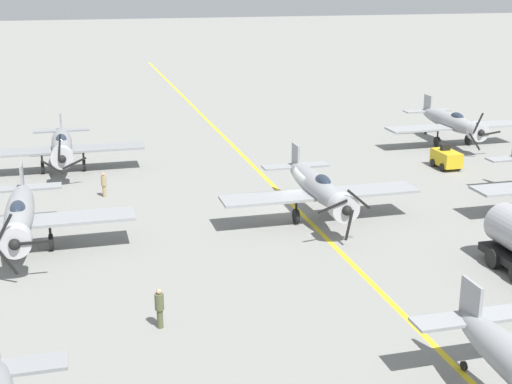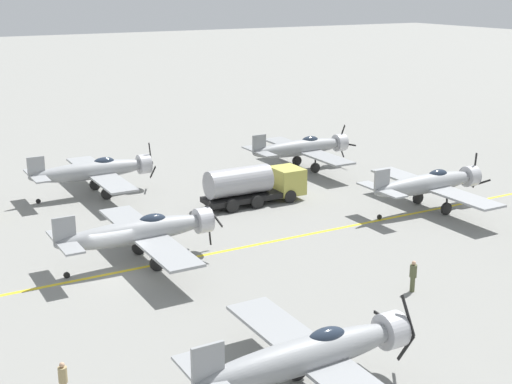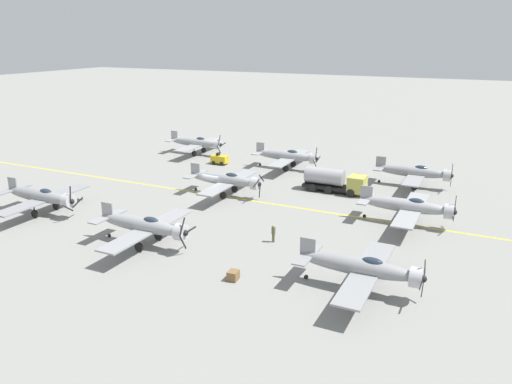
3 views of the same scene
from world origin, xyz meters
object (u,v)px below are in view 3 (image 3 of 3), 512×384
airplane_far_left (415,172)px  fuel_tanker (335,181)px  airplane_mid_left (288,156)px  supply_crate_by_tanker (233,275)px  airplane_mid_right (145,226)px  airplane_far_right (362,267)px  ground_crew_walking (273,233)px  tow_tractor (220,159)px  airplane_near_left (197,143)px  ground_crew_inspecting (110,208)px  airplane_near_right (42,196)px  airplane_mid_center (226,180)px  airplane_far_center (408,206)px  supply_crate_mid_lane (358,177)px

airplane_far_left → fuel_tanker: airplane_far_left is taller
airplane_mid_left → supply_crate_by_tanker: size_ratio=12.48×
airplane_far_left → airplane_mid_right: (31.13, -19.87, 0.00)m
airplane_far_right → fuel_tanker: size_ratio=1.50×
airplane_mid_left → ground_crew_walking: size_ratio=6.74×
airplane_far_right → tow_tractor: (-30.39, -30.15, -1.22)m
airplane_near_left → ground_crew_inspecting: airplane_near_left is taller
airplane_near_left → tow_tractor: (4.25, 6.78, -1.22)m
airplane_near_right → supply_crate_by_tanker: bearing=92.7°
airplane_mid_center → airplane_near_left: (-17.71, -15.48, 0.00)m
airplane_far_center → ground_crew_walking: bearing=-55.8°
airplane_far_right → ground_crew_walking: size_ratio=6.74×
airplane_far_left → ground_crew_inspecting: bearing=-50.6°
airplane_far_left → supply_crate_mid_lane: size_ratio=13.65×
airplane_far_right → airplane_near_left: (-34.65, -36.93, 0.00)m
airplane_mid_right → supply_crate_mid_lane: airplane_mid_right is taller
fuel_tanker → airplane_far_left: bearing=127.7°
supply_crate_by_tanker → airplane_mid_center: bearing=-149.6°
airplane_far_left → airplane_mid_right: 36.93m
ground_crew_walking → airplane_mid_left: bearing=-160.4°
airplane_far_left → ground_crew_inspecting: size_ratio=7.15×
airplane_mid_center → airplane_far_right: (16.94, 21.45, 0.00)m
supply_crate_by_tanker → ground_crew_walking: bearing=-178.5°
airplane_far_right → airplane_mid_right: (0.13, -20.77, -0.00)m
airplane_far_left → airplane_near_left: airplane_near_left is taller
airplane_mid_right → tow_tractor: 31.95m
airplane_far_left → ground_crew_inspecting: (26.30, -28.49, -1.10)m
fuel_tanker → ground_crew_walking: bearing=-1.4°
airplane_mid_left → supply_crate_mid_lane: size_ratio=13.65×
tow_tractor → supply_crate_by_tanker: bearing=31.4°
airplane_mid_right → ground_crew_walking: (-6.01, 10.64, -1.04)m
airplane_mid_center → tow_tractor: 16.07m
airplane_far_right → ground_crew_inspecting: 29.79m
airplane_far_center → airplane_near_left: bearing=-125.9°
airplane_mid_right → supply_crate_by_tanker: (2.64, 10.87, -1.61)m
ground_crew_inspecting → airplane_near_right: bearing=-70.8°
airplane_far_center → airplane_mid_right: bearing=-62.5°
airplane_near_left → airplane_far_left: bearing=84.7°
airplane_mid_center → supply_crate_by_tanker: bearing=41.9°
airplane_mid_left → airplane_far_right: 37.68m
supply_crate_mid_lane → supply_crate_by_tanker: bearing=-2.4°
ground_crew_inspecting → supply_crate_by_tanker: size_ratio=1.75×
airplane_far_center → airplane_near_left: (-18.16, -37.65, 0.00)m
airplane_mid_center → airplane_near_right: (14.82, -15.38, 0.00)m
airplane_far_left → airplane_near_right: airplane_near_right is taller
airplane_far_left → tow_tractor: size_ratio=4.62×
airplane_near_left → ground_crew_inspecting: (29.94, 7.54, -1.10)m
airplane_near_left → ground_crew_walking: (28.76, 26.81, -1.04)m
airplane_mid_right → supply_crate_mid_lane: size_ratio=13.65×
airplane_far_right → airplane_mid_right: same height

